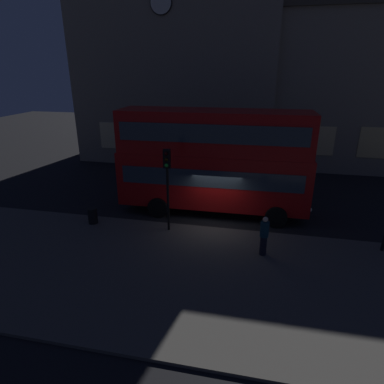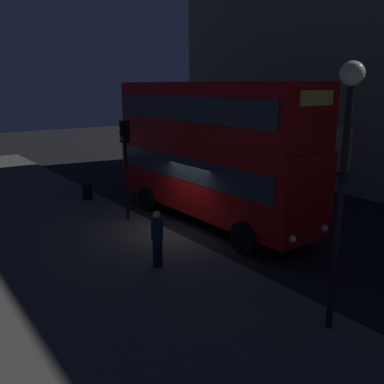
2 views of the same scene
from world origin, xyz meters
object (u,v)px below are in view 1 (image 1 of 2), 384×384
traffic_light_near_kerb (167,174)px  pedestrian (264,235)px  double_decker_bus (213,158)px  litter_bin (93,216)px

traffic_light_near_kerb → pedestrian: traffic_light_near_kerb is taller
double_decker_bus → pedestrian: (2.78, -4.18, -2.10)m
double_decker_bus → traffic_light_near_kerb: bearing=-122.0°
traffic_light_near_kerb → pedestrian: (4.50, -1.36, -1.98)m
traffic_light_near_kerb → litter_bin: (-3.97, -0.05, -2.47)m
double_decker_bus → litter_bin: (-5.69, -2.87, -2.59)m
traffic_light_near_kerb → pedestrian: 5.10m
pedestrian → traffic_light_near_kerb: bearing=-120.8°
double_decker_bus → traffic_light_near_kerb: 3.30m
double_decker_bus → litter_bin: size_ratio=12.47×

